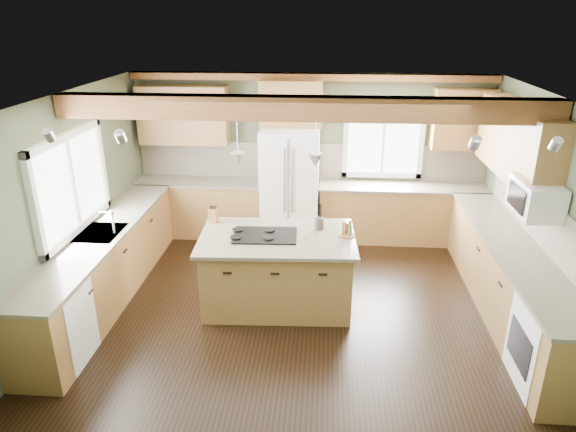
{
  "coord_description": "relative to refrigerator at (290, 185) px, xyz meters",
  "views": [
    {
      "loc": [
        0.26,
        -5.56,
        3.46
      ],
      "look_at": [
        -0.19,
        0.3,
        1.11
      ],
      "focal_mm": 32.0,
      "sensor_mm": 36.0,
      "label": 1
    }
  ],
  "objects": [
    {
      "name": "floor",
      "position": [
        0.3,
        -2.12,
        -0.9
      ],
      "size": [
        5.6,
        5.6,
        0.0
      ],
      "primitive_type": "plane",
      "color": "black",
      "rests_on": "ground"
    },
    {
      "name": "ceiling",
      "position": [
        0.3,
        -2.12,
        1.7
      ],
      "size": [
        5.6,
        5.6,
        0.0
      ],
      "primitive_type": "plane",
      "rotation": [
        3.14,
        0.0,
        0.0
      ],
      "color": "silver",
      "rests_on": "wall_back"
    },
    {
      "name": "wall_back",
      "position": [
        0.3,
        0.38,
        0.4
      ],
      "size": [
        5.6,
        0.0,
        5.6
      ],
      "primitive_type": "plane",
      "rotation": [
        1.57,
        0.0,
        0.0
      ],
      "color": "#404934",
      "rests_on": "ground"
    },
    {
      "name": "wall_left",
      "position": [
        -2.5,
        -2.12,
        0.4
      ],
      "size": [
        0.0,
        5.0,
        5.0
      ],
      "primitive_type": "plane",
      "rotation": [
        1.57,
        0.0,
        1.57
      ],
      "color": "#404934",
      "rests_on": "ground"
    },
    {
      "name": "wall_right",
      "position": [
        3.1,
        -2.12,
        0.4
      ],
      "size": [
        0.0,
        5.0,
        5.0
      ],
      "primitive_type": "plane",
      "rotation": [
        1.57,
        0.0,
        -1.57
      ],
      "color": "#404934",
      "rests_on": "ground"
    },
    {
      "name": "ceiling_beam",
      "position": [
        0.3,
        -2.02,
        1.57
      ],
      "size": [
        5.55,
        0.26,
        0.26
      ],
      "primitive_type": "cube",
      "color": "brown",
      "rests_on": "ceiling"
    },
    {
      "name": "soffit_trim",
      "position": [
        0.3,
        0.28,
        1.64
      ],
      "size": [
        5.55,
        0.2,
        0.1
      ],
      "primitive_type": "cube",
      "color": "brown",
      "rests_on": "ceiling"
    },
    {
      "name": "backsplash_back",
      "position": [
        0.3,
        0.36,
        0.31
      ],
      "size": [
        5.58,
        0.03,
        0.58
      ],
      "primitive_type": "cube",
      "color": "brown",
      "rests_on": "wall_back"
    },
    {
      "name": "backsplash_right",
      "position": [
        3.08,
        -2.07,
        0.31
      ],
      "size": [
        0.03,
        3.7,
        0.58
      ],
      "primitive_type": "cube",
      "color": "brown",
      "rests_on": "wall_right"
    },
    {
      "name": "base_cab_back_left",
      "position": [
        -1.49,
        0.08,
        -0.46
      ],
      "size": [
        2.02,
        0.6,
        0.88
      ],
      "primitive_type": "cube",
      "color": "brown",
      "rests_on": "floor"
    },
    {
      "name": "counter_back_left",
      "position": [
        -1.49,
        0.08,
        0.0
      ],
      "size": [
        2.06,
        0.64,
        0.04
      ],
      "primitive_type": "cube",
      "color": "#474034",
      "rests_on": "base_cab_back_left"
    },
    {
      "name": "base_cab_back_right",
      "position": [
        1.79,
        0.08,
        -0.46
      ],
      "size": [
        2.62,
        0.6,
        0.88
      ],
      "primitive_type": "cube",
      "color": "brown",
      "rests_on": "floor"
    },
    {
      "name": "counter_back_right",
      "position": [
        1.79,
        0.08,
        0.0
      ],
      "size": [
        2.66,
        0.64,
        0.04
      ],
      "primitive_type": "cube",
      "color": "#474034",
      "rests_on": "base_cab_back_right"
    },
    {
      "name": "base_cab_left",
      "position": [
        -2.2,
        -2.07,
        -0.46
      ],
      "size": [
        0.6,
        3.7,
        0.88
      ],
      "primitive_type": "cube",
      "color": "brown",
      "rests_on": "floor"
    },
    {
      "name": "counter_left",
      "position": [
        -2.2,
        -2.07,
        0.0
      ],
      "size": [
        0.64,
        3.74,
        0.04
      ],
      "primitive_type": "cube",
      "color": "#474034",
      "rests_on": "base_cab_left"
    },
    {
      "name": "base_cab_right",
      "position": [
        2.8,
        -2.07,
        -0.46
      ],
      "size": [
        0.6,
        3.7,
        0.88
      ],
      "primitive_type": "cube",
      "color": "brown",
      "rests_on": "floor"
    },
    {
      "name": "counter_right",
      "position": [
        2.8,
        -2.07,
        0.0
      ],
      "size": [
        0.64,
        3.74,
        0.04
      ],
      "primitive_type": "cube",
      "color": "#474034",
      "rests_on": "base_cab_right"
    },
    {
      "name": "upper_cab_back_left",
      "position": [
        -1.69,
        0.21,
        1.05
      ],
      "size": [
        1.4,
        0.35,
        0.9
      ],
      "primitive_type": "cube",
      "color": "brown",
      "rests_on": "wall_back"
    },
    {
      "name": "upper_cab_over_fridge",
      "position": [
        -0.0,
        0.21,
        1.25
      ],
      "size": [
        0.96,
        0.35,
        0.7
      ],
      "primitive_type": "cube",
      "color": "brown",
      "rests_on": "wall_back"
    },
    {
      "name": "upper_cab_right",
      "position": [
        2.92,
        -1.22,
        1.05
      ],
      "size": [
        0.35,
        2.2,
        0.9
      ],
      "primitive_type": "cube",
      "color": "brown",
      "rests_on": "wall_right"
    },
    {
      "name": "upper_cab_back_corner",
      "position": [
        2.6,
        0.21,
        1.05
      ],
      "size": [
        0.9,
        0.35,
        0.9
      ],
      "primitive_type": "cube",
      "color": "brown",
      "rests_on": "wall_back"
    },
    {
      "name": "window_left",
      "position": [
        -2.48,
        -2.07,
        0.65
      ],
      "size": [
        0.04,
        1.6,
        1.05
      ],
      "primitive_type": "cube",
      "color": "white",
      "rests_on": "wall_left"
    },
    {
      "name": "window_back",
      "position": [
        1.45,
        0.36,
        0.65
      ],
      "size": [
        1.1,
        0.04,
        1.0
      ],
      "primitive_type": "cube",
      "color": "white",
      "rests_on": "wall_back"
    },
    {
      "name": "sink",
      "position": [
        -2.2,
        -2.07,
        0.01
      ],
      "size": [
        0.5,
        0.65,
        0.03
      ],
      "primitive_type": "cube",
      "color": "#262628",
      "rests_on": "counter_left"
    },
    {
      "name": "faucet",
      "position": [
        -2.02,
        -2.07,
        0.15
      ],
      "size": [
        0.02,
        0.02,
        0.28
      ],
      "primitive_type": "cylinder",
      "color": "#B2B2B7",
      "rests_on": "sink"
    },
    {
      "name": "dishwasher",
      "position": [
        -2.19,
        -3.37,
        -0.47
      ],
      "size": [
        0.6,
        0.6,
        0.84
      ],
      "primitive_type": "cube",
      "color": "white",
      "rests_on": "floor"
    },
    {
      "name": "oven",
      "position": [
        2.79,
        -3.37,
        -0.47
      ],
      "size": [
        0.6,
        0.72,
        0.84
      ],
      "primitive_type": "cube",
      "color": "white",
      "rests_on": "floor"
    },
    {
      "name": "microwave",
      "position": [
        2.88,
        -2.17,
        0.65
      ],
      "size": [
        0.4,
        0.7,
        0.38
      ],
      "primitive_type": "cube",
      "color": "white",
      "rests_on": "wall_right"
    },
    {
      "name": "pendant_left",
      "position": [
        -0.45,
        -2.04,
        0.98
      ],
      "size": [
        0.18,
        0.18,
        0.16
      ],
      "primitive_type": "cone",
      "rotation": [
        3.14,
        0.0,
        0.0
      ],
      "color": "#B2B2B7",
      "rests_on": "ceiling"
    },
    {
      "name": "pendant_right",
      "position": [
        0.44,
        -2.0,
        0.98
      ],
      "size": [
        0.18,
        0.18,
        0.16
      ],
      "primitive_type": "cone",
      "rotation": [
        3.14,
        0.0,
        0.0
      ],
      "color": "#B2B2B7",
      "rests_on": "ceiling"
    },
    {
      "name": "refrigerator",
      "position": [
        0.0,
        0.0,
        0.0
      ],
      "size": [
        0.9,
        0.74,
        1.8
      ],
      "primitive_type": "cube",
      "color": "white",
      "rests_on": "floor"
    },
    {
      "name": "island",
      "position": [
        -0.01,
        -2.02,
        -0.46
      ],
      "size": [
        1.82,
        1.16,
        0.88
      ],
      "primitive_type": "cube",
      "rotation": [
        0.0,
        0.0,
        0.05
      ],
      "color": "brown",
      "rests_on": "floor"
    },
    {
      "name": "island_top",
      "position": [
        -0.01,
        -2.02,
        0.0
      ],
      "size": [
        1.94,
        1.29,
        0.04
      ],
      "primitive_type": "cube",
      "rotation": [
        0.0,
        0.0,
        0.05
      ],
      "color": "#474034",
      "rests_on": "island"
    },
    {
      "name": "cooktop",
      "position": [
        -0.15,
        -2.03,
        0.03
      ],
      "size": [
        0.79,
        0.55,
        0.02
      ],
      "primitive_type": "cube",
      "rotation": [
        0.0,
        0.0,
        0.05
      ],
      "color": "black",
      "rests_on": "island_top"
    },
    {
      "name": "knife_block",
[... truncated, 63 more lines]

